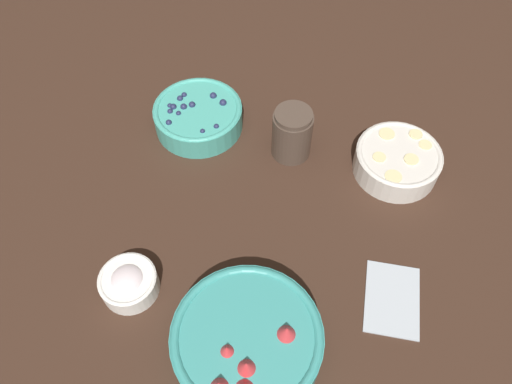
{
  "coord_description": "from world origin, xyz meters",
  "views": [
    {
      "loc": [
        0.39,
        0.12,
        0.79
      ],
      "look_at": [
        -0.1,
        -0.04,
        0.05
      ],
      "focal_mm": 35.0,
      "sensor_mm": 36.0,
      "label": 1
    }
  ],
  "objects_px": {
    "bowl_strawberries": "(247,341)",
    "jar_chocolate": "(292,135)",
    "bowl_bananas": "(397,160)",
    "bowl_cream": "(129,282)",
    "bowl_blueberries": "(198,115)"
  },
  "relations": [
    {
      "from": "bowl_strawberries",
      "to": "bowl_bananas",
      "type": "height_order",
      "value": "bowl_strawberries"
    },
    {
      "from": "bowl_bananas",
      "to": "jar_chocolate",
      "type": "xyz_separation_m",
      "value": [
        0.02,
        -0.21,
        0.02
      ]
    },
    {
      "from": "bowl_cream",
      "to": "jar_chocolate",
      "type": "bearing_deg",
      "value": 154.58
    },
    {
      "from": "bowl_strawberries",
      "to": "bowl_blueberries",
      "type": "bearing_deg",
      "value": -149.83
    },
    {
      "from": "bowl_strawberries",
      "to": "bowl_bananas",
      "type": "bearing_deg",
      "value": 158.75
    },
    {
      "from": "jar_chocolate",
      "to": "bowl_cream",
      "type": "bearing_deg",
      "value": -25.42
    },
    {
      "from": "bowl_strawberries",
      "to": "bowl_bananas",
      "type": "relative_size",
      "value": 1.4
    },
    {
      "from": "bowl_blueberries",
      "to": "bowl_cream",
      "type": "height_order",
      "value": "bowl_blueberries"
    },
    {
      "from": "bowl_cream",
      "to": "bowl_blueberries",
      "type": "bearing_deg",
      "value": -176.19
    },
    {
      "from": "bowl_bananas",
      "to": "bowl_cream",
      "type": "height_order",
      "value": "bowl_bananas"
    },
    {
      "from": "bowl_bananas",
      "to": "bowl_cream",
      "type": "distance_m",
      "value": 0.55
    },
    {
      "from": "bowl_bananas",
      "to": "bowl_strawberries",
      "type": "bearing_deg",
      "value": -21.25
    },
    {
      "from": "bowl_blueberries",
      "to": "bowl_bananas",
      "type": "height_order",
      "value": "bowl_blueberries"
    },
    {
      "from": "bowl_blueberries",
      "to": "jar_chocolate",
      "type": "bearing_deg",
      "value": 87.35
    },
    {
      "from": "bowl_strawberries",
      "to": "jar_chocolate",
      "type": "bearing_deg",
      "value": -174.14
    }
  ]
}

